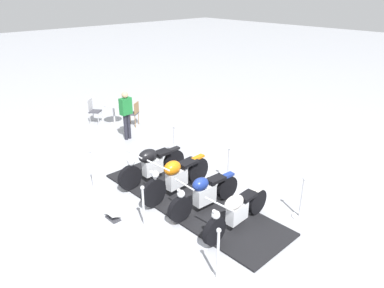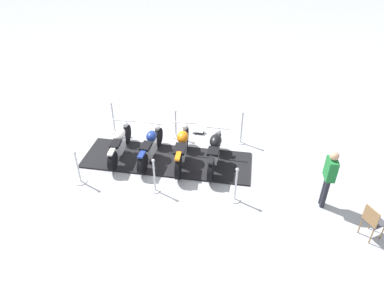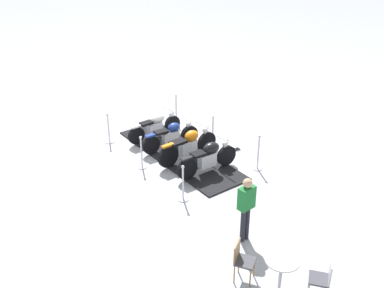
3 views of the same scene
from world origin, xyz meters
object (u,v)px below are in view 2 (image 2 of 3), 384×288
Objects in this scene: motorcycle_navy at (151,146)px; stanchion_left_rear at (79,173)px; info_placard at (198,131)px; bystander_person at (329,175)px; stanchion_left_mid at (155,180)px; stanchion_right_mid at (176,128)px; stanchion_right_rear at (114,122)px; stanchion_left_front at (235,190)px; cafe_chair_across_table at (373,220)px; motorcycle_black at (215,150)px; motorcycle_copper at (182,147)px; stanchion_right_front at (241,132)px; motorcycle_cream at (120,142)px.

stanchion_left_rear is at bearing 133.63° from motorcycle_navy.
info_placard is 0.23× the size of bystander_person.
bystander_person is (4.93, -1.16, 0.53)m from motorcycle_navy.
stanchion_left_mid is 3.24m from info_placard.
stanchion_left_mid reaches higher than stanchion_right_mid.
stanchion_left_front is at bearing -31.65° from stanchion_right_rear.
stanchion_left_mid is at bearing -179.04° from stanchion_left_front.
cafe_chair_across_table is (7.53, -0.62, 0.21)m from stanchion_left_rear.
motorcycle_black is at bearing -41.83° from stanchion_right_mid.
motorcycle_copper is at bearing 72.10° from stanchion_left_mid.
stanchion_right_mid is (2.18, 0.04, -0.02)m from stanchion_right_rear.
motorcycle_copper is at bearing -97.59° from info_placard.
bystander_person is at bearing -29.51° from stanchion_right_mid.
stanchion_left_rear is (-4.31, -2.86, -0.08)m from stanchion_right_front.
stanchion_right_mid is at bearing -16.00° from motorcycle_navy.
stanchion_right_mid is (-0.05, 2.79, -0.04)m from stanchion_left_mid.
motorcycle_navy is at bearing 109.83° from stanchion_left_mid.
bystander_person reaches higher than stanchion_left_rear.
motorcycle_copper is 1.06× the size of motorcycle_cream.
stanchion_right_front reaches higher than motorcycle_cream.
motorcycle_black is at bearing 22.42° from stanchion_left_rear.
stanchion_left_mid is 1.04× the size of stanchion_right_mid.
motorcycle_cream is at bearing -158.63° from stanchion_right_front.
stanchion_left_front is (0.74, -1.42, -0.20)m from motorcycle_black.
stanchion_left_front reaches higher than motorcycle_cream.
cafe_chair_across_table is (4.89, -2.09, -0.01)m from motorcycle_copper.
stanchion_left_front is at bearing -132.98° from motorcycle_copper.
stanchion_left_mid is (0.51, -1.41, -0.11)m from motorcycle_navy.
info_placard is at bearing 27.58° from stanchion_right_mid.
bystander_person is at bearing -110.40° from motorcycle_copper.
bystander_person is (2.98, -1.20, 0.47)m from motorcycle_black.
motorcycle_copper is 5.89× the size of info_placard.
stanchion_right_front is at bearing -13.78° from info_placard.
motorcycle_copper reaches higher than motorcycle_cream.
info_placard is (0.71, 0.37, -0.28)m from stanchion_right_mid.
motorcycle_navy is at bearing -93.35° from motorcycle_cream.
stanchion_left_rear is 0.99× the size of stanchion_left_front.
stanchion_right_rear is at bearing -179.04° from stanchion_right_front.
motorcycle_copper is 1.81m from info_placard.
stanchion_left_mid reaches higher than stanchion_left_rear.
stanchion_right_front reaches higher than stanchion_right_rear.
info_placard is at bearing 78.14° from stanchion_left_mid.
motorcycle_navy is 2.22m from stanchion_left_rear.
stanchion_right_mid is 6.41m from cafe_chair_across_table.
stanchion_left_mid is at bearing 0.96° from stanchion_left_rear.
stanchion_left_mid is 1.02× the size of stanchion_left_rear.
stanchion_right_front is 3.50m from bystander_person.
motorcycle_copper reaches higher than motorcycle_black.
info_placard is (2.84, 3.19, -0.26)m from stanchion_left_rear.
bystander_person is (6.60, 0.29, 0.69)m from stanchion_left_rear.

